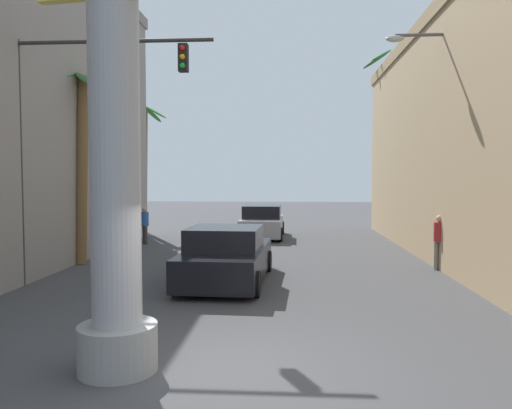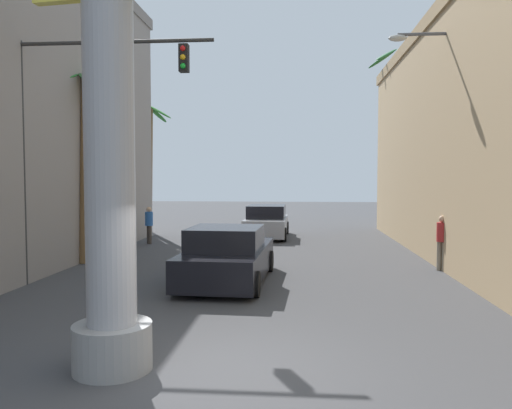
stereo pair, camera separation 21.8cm
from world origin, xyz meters
name	(u,v)px [view 1 (the left image)]	position (x,y,z in m)	size (l,w,h in m)	color
ground_plane	(265,261)	(0.00, 10.00, 0.00)	(86.01, 86.01, 0.00)	#424244
neon_sign_pole	(113,15)	(-1.71, -0.02, 5.22)	(3.13, 1.17, 11.12)	#9E9EA3
street_lamp	(455,126)	(5.90, 8.62, 4.47)	(2.61, 0.28, 7.39)	#59595E
traffic_light_mast	(75,114)	(-4.76, 5.58, 4.53)	(5.24, 0.32, 6.49)	#333333
car_lead	(227,257)	(-0.88, 6.32, 0.70)	(2.33, 4.89, 1.56)	black
car_far	(262,222)	(-0.48, 16.81, 0.74)	(2.07, 4.41, 1.56)	black
palm_tree_far_left	(143,147)	(-6.93, 18.81, 4.50)	(3.03, 2.91, 6.81)	brown
palm_tree_far_right	(394,125)	(6.31, 19.63, 5.65)	(3.13, 3.22, 9.61)	brown
palm_tree_mid_left	(80,138)	(-6.17, 9.13, 4.20)	(3.20, 3.28, 6.42)	brown
pedestrian_mid_right	(439,238)	(5.47, 8.58, 1.01)	(0.48, 0.48, 1.72)	gray
pedestrian_far_left	(145,223)	(-5.44, 14.03, 0.94)	(0.48, 0.48, 1.62)	#3F3833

